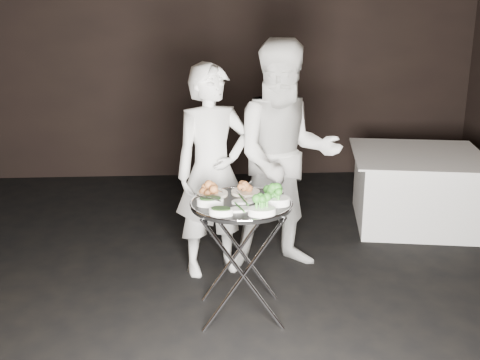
{
  "coord_description": "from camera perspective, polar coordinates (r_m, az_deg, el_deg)",
  "views": [
    {
      "loc": [
        -0.29,
        -3.81,
        2.16
      ],
      "look_at": [
        -0.05,
        0.13,
        0.95
      ],
      "focal_mm": 45.0,
      "sensor_mm": 36.0,
      "label": 1
    }
  ],
  "objects": [
    {
      "name": "serving_utensils",
      "position": [
        4.07,
        0.3,
        -1.14
      ],
      "size": [
        0.59,
        0.43,
        0.01
      ],
      "color": "silver",
      "rests_on": "serving_tray"
    },
    {
      "name": "waiter_left",
      "position": [
        4.72,
        -2.62,
        0.81
      ],
      "size": [
        0.72,
        0.59,
        1.69
      ],
      "primitive_type": "imported",
      "rotation": [
        0.0,
        0.0,
        0.35
      ],
      "color": "silver",
      "rests_on": "floor"
    },
    {
      "name": "greens_bowl",
      "position": [
        4.15,
        3.33,
        -1.15
      ],
      "size": [
        0.12,
        0.12,
        0.07
      ],
      "rotation": [
        0.0,
        0.0,
        -0.27
      ],
      "color": "white",
      "rests_on": "serving_tray"
    },
    {
      "name": "spinach_bowl_a",
      "position": [
        3.97,
        -2.84,
        -1.95
      ],
      "size": [
        0.18,
        0.12,
        0.07
      ],
      "rotation": [
        0.0,
        0.0,
        0.05
      ],
      "color": "white",
      "rests_on": "serving_tray"
    },
    {
      "name": "potato_plate_b",
      "position": [
        4.21,
        0.52,
        -0.86
      ],
      "size": [
        0.21,
        0.21,
        0.07
      ],
      "rotation": [
        0.0,
        0.0,
        0.35
      ],
      "color": "beige",
      "rests_on": "serving_tray"
    },
    {
      "name": "floor",
      "position": [
        4.4,
        0.78,
        -12.74
      ],
      "size": [
        6.0,
        7.0,
        0.05
      ],
      "primitive_type": "cube",
      "color": "black",
      "rests_on": "ground"
    },
    {
      "name": "tray_stand",
      "position": [
        4.16,
        0.12,
        -7.05
      ],
      "size": [
        0.56,
        0.47,
        0.82
      ],
      "rotation": [
        0.0,
        0.0,
        0.15
      ],
      "color": "silver",
      "rests_on": "floor"
    },
    {
      "name": "spinach_bowl_b",
      "position": [
        3.8,
        -1.82,
        -2.91
      ],
      "size": [
        0.17,
        0.13,
        0.06
      ],
      "rotation": [
        0.0,
        0.0,
        -0.18
      ],
      "color": "white",
      "rests_on": "serving_tray"
    },
    {
      "name": "broccoli_bowl_a",
      "position": [
        3.99,
        3.36,
        -1.82
      ],
      "size": [
        0.22,
        0.19,
        0.08
      ],
      "rotation": [
        0.0,
        0.0,
        -0.25
      ],
      "color": "white",
      "rests_on": "serving_tray"
    },
    {
      "name": "dining_table",
      "position": [
        6.14,
        16.32,
        -0.79
      ],
      "size": [
        1.24,
        1.24,
        0.71
      ],
      "rotation": [
        0.0,
        0.0,
        -0.17
      ],
      "color": "white",
      "rests_on": "floor"
    },
    {
      "name": "broccoli_bowl_b",
      "position": [
        3.8,
        2.09,
        -2.83
      ],
      "size": [
        0.18,
        0.14,
        0.07
      ],
      "rotation": [
        0.0,
        0.0,
        0.04
      ],
      "color": "white",
      "rests_on": "serving_tray"
    },
    {
      "name": "wall_back",
      "position": [
        7.37,
        -1.21,
        11.87
      ],
      "size": [
        6.0,
        0.05,
        3.0
      ],
      "primitive_type": "cube",
      "color": "black",
      "rests_on": "floor"
    },
    {
      "name": "serving_tray",
      "position": [
        4.03,
        0.13,
        -2.29
      ],
      "size": [
        0.69,
        0.69,
        0.04
      ],
      "color": "black",
      "rests_on": "tray_stand"
    },
    {
      "name": "waiter_right",
      "position": [
        4.81,
        4.33,
        2.17
      ],
      "size": [
        0.95,
        0.76,
        1.86
      ],
      "primitive_type": "imported",
      "rotation": [
        0.0,
        0.0,
        0.06
      ],
      "color": "silver",
      "rests_on": "floor"
    },
    {
      "name": "asparagus_plate_b",
      "position": [
        3.87,
        -0.03,
        -2.72
      ],
      "size": [
        0.18,
        0.13,
        0.03
      ],
      "rotation": [
        0.0,
        0.0,
        0.27
      ],
      "color": "white",
      "rests_on": "serving_tray"
    },
    {
      "name": "asparagus_plate_a",
      "position": [
        4.02,
        0.33,
        -1.97
      ],
      "size": [
        0.18,
        0.12,
        0.03
      ],
      "rotation": [
        0.0,
        0.0,
        0.2
      ],
      "color": "white",
      "rests_on": "serving_tray"
    },
    {
      "name": "potato_plate_a",
      "position": [
        4.17,
        -2.65,
        -0.98
      ],
      "size": [
        0.22,
        0.22,
        0.08
      ],
      "rotation": [
        0.0,
        0.0,
        -0.07
      ],
      "color": "beige",
      "rests_on": "serving_tray"
    }
  ]
}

